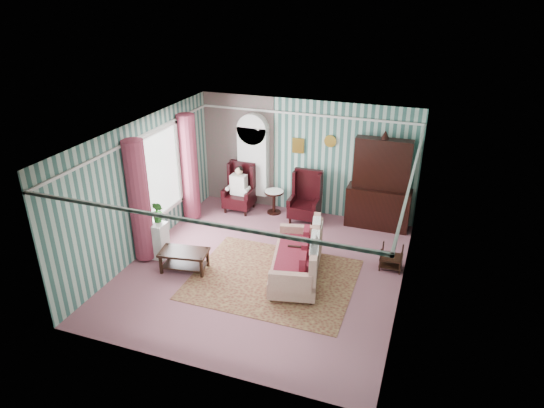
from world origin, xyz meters
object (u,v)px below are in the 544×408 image
(wingback_left, at_px, (239,188))
(seated_woman, at_px, (239,189))
(sofa, at_px, (296,256))
(floral_armchair, at_px, (305,242))
(wingback_right, at_px, (305,197))
(coffee_table, at_px, (184,261))
(bookcase, at_px, (253,166))
(round_side_table, at_px, (274,202))
(nest_table, at_px, (391,257))
(plant_stand, at_px, (154,240))
(dresser_hutch, at_px, (380,181))

(wingback_left, distance_m, seated_woman, 0.04)
(sofa, relative_size, floral_armchair, 2.11)
(wingback_right, relative_size, coffee_table, 1.28)
(wingback_right, bearing_deg, wingback_left, 180.00)
(floral_armchair, bearing_deg, wingback_right, 8.17)
(wingback_left, bearing_deg, seated_woman, 0.00)
(bookcase, height_order, round_side_table, bookcase)
(sofa, relative_size, coffee_table, 2.07)
(bookcase, height_order, coffee_table, bookcase)
(seated_woman, relative_size, nest_table, 2.19)
(seated_woman, xyz_separation_m, round_side_table, (0.90, 0.15, -0.29))
(wingback_left, height_order, coffee_table, wingback_left)
(nest_table, xyz_separation_m, floral_armchair, (-1.77, -0.33, 0.21))
(wingback_left, distance_m, floral_armchair, 2.97)
(seated_woman, xyz_separation_m, plant_stand, (-0.80, -2.75, -0.19))
(wingback_right, relative_size, seated_woman, 1.06)
(wingback_left, xyz_separation_m, coffee_table, (0.07, -3.04, -0.40))
(plant_stand, bearing_deg, nest_table, 13.84)
(plant_stand, xyz_separation_m, sofa, (3.09, 0.24, 0.08))
(wingback_right, xyz_separation_m, seated_woman, (-1.75, 0.00, -0.04))
(plant_stand, distance_m, coffee_table, 0.94)
(nest_table, relative_size, floral_armchair, 0.56)
(round_side_table, height_order, floral_armchair, floral_armchair)
(nest_table, bearing_deg, plant_stand, -166.16)
(dresser_hutch, distance_m, wingback_left, 3.55)
(plant_stand, bearing_deg, wingback_left, 73.78)
(wingback_left, relative_size, plant_stand, 1.56)
(plant_stand, distance_m, sofa, 3.10)
(wingback_right, height_order, nest_table, wingback_right)
(nest_table, distance_m, plant_stand, 5.02)
(seated_woman, relative_size, sofa, 0.58)
(wingback_left, bearing_deg, round_side_table, 9.46)
(dresser_hutch, xyz_separation_m, round_side_table, (-2.60, -0.12, -0.88))
(sofa, xyz_separation_m, floral_armchair, (0.01, 0.63, 0.00))
(sofa, distance_m, floral_armchair, 0.63)
(sofa, bearing_deg, bookcase, 22.83)
(wingback_left, bearing_deg, dresser_hutch, 4.41)
(plant_stand, relative_size, sofa, 0.40)
(round_side_table, relative_size, coffee_table, 0.62)
(coffee_table, bearing_deg, wingback_left, 91.39)
(nest_table, relative_size, plant_stand, 0.68)
(round_side_table, distance_m, plant_stand, 3.36)
(dresser_hutch, bearing_deg, coffee_table, -135.99)
(wingback_right, xyz_separation_m, plant_stand, (-2.55, -2.75, -0.22))
(wingback_right, height_order, seated_woman, wingback_right)
(bookcase, bearing_deg, dresser_hutch, -2.11)
(round_side_table, relative_size, nest_table, 1.11)
(seated_woman, height_order, plant_stand, seated_woman)
(seated_woman, distance_m, plant_stand, 2.87)
(wingback_right, distance_m, coffee_table, 3.49)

